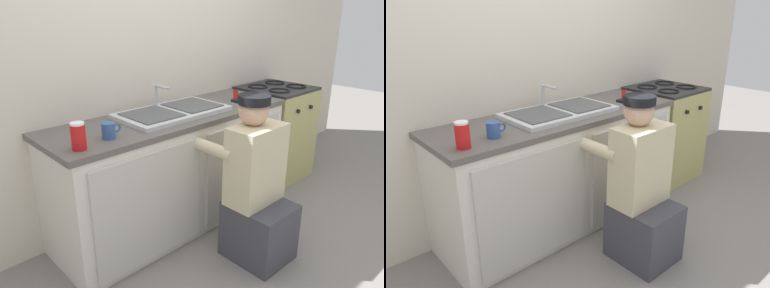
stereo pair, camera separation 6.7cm
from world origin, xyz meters
TOP-DOWN VIEW (x-y plane):
  - ground_plane at (0.00, 0.00)m, footprint 12.00×12.00m
  - back_wall at (0.00, 0.65)m, footprint 6.00×0.10m
  - counter_cabinet at (0.00, 0.29)m, footprint 1.87×0.62m
  - countertop at (0.00, 0.30)m, footprint 1.91×0.62m
  - sink_double_basin at (0.00, 0.30)m, footprint 0.80×0.44m
  - stove_range at (1.29, 0.30)m, footprint 0.61×0.62m
  - plumber_person at (0.12, -0.39)m, footprint 0.42×0.61m
  - cell_phone at (0.78, 0.17)m, footprint 0.07×0.14m
  - coffee_mug at (-0.61, 0.16)m, footprint 0.13×0.08m
  - soda_cup_red at (-0.82, 0.12)m, footprint 0.08×0.08m
  - spice_bottle_red at (0.66, 0.28)m, footprint 0.04×0.04m

SIDE VIEW (x-z plane):
  - ground_plane at x=0.00m, z-range 0.00..0.00m
  - counter_cabinet at x=0.00m, z-range 0.00..0.84m
  - stove_range at x=1.29m, z-range 0.00..0.90m
  - plumber_person at x=0.12m, z-range -0.09..1.01m
  - countertop at x=0.00m, z-range 0.84..0.88m
  - cell_phone at x=0.78m, z-range 0.88..0.89m
  - sink_double_basin at x=0.00m, z-range 0.80..0.99m
  - coffee_mug at x=-0.61m, z-range 0.88..0.97m
  - spice_bottle_red at x=0.66m, z-range 0.88..0.98m
  - soda_cup_red at x=-0.82m, z-range 0.88..1.03m
  - back_wall at x=0.00m, z-range 0.00..2.50m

